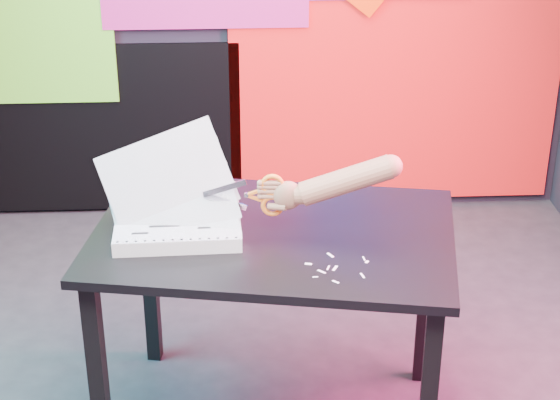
{
  "coord_description": "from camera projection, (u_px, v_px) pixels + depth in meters",
  "views": [
    {
      "loc": [
        -0.12,
        -2.79,
        2.13
      ],
      "look_at": [
        0.01,
        -0.21,
        0.87
      ],
      "focal_mm": 60.0,
      "sensor_mm": 36.0,
      "label": 1
    }
  ],
  "objects": [
    {
      "name": "paper_clippings",
      "position": [
        335.0,
        267.0,
        2.74
      ],
      "size": [
        0.19,
        0.18,
        0.0
      ],
      "color": "silver",
      "rests_on": "work_table"
    },
    {
      "name": "hand_forearm",
      "position": [
        336.0,
        183.0,
        2.86
      ],
      "size": [
        0.43,
        0.1,
        0.19
      ],
      "rotation": [
        0.0,
        0.0,
        -0.08
      ],
      "color": "brown",
      "rests_on": "work_table"
    },
    {
      "name": "scissors",
      "position": [
        267.0,
        195.0,
        2.88
      ],
      "size": [
        0.25,
        0.03,
        0.14
      ],
      "rotation": [
        0.0,
        0.0,
        -0.08
      ],
      "color": "silver",
      "rests_on": "printout_stack"
    },
    {
      "name": "room",
      "position": [
        274.0,
        29.0,
        2.85
      ],
      "size": [
        3.01,
        3.01,
        2.71
      ],
      "color": "#262628",
      "rests_on": "ground"
    },
    {
      "name": "backdrop",
      "position": [
        273.0,
        25.0,
        4.34
      ],
      "size": [
        2.88,
        0.05,
        2.08
      ],
      "color": "red",
      "rests_on": "ground"
    },
    {
      "name": "work_table",
      "position": [
        273.0,
        258.0,
        2.99
      ],
      "size": [
        1.25,
        0.94,
        0.75
      ],
      "rotation": [
        0.0,
        0.0,
        -0.18
      ],
      "color": "black",
      "rests_on": "ground"
    },
    {
      "name": "printout_stack",
      "position": [
        178.0,
        223.0,
        2.92
      ],
      "size": [
        0.46,
        0.3,
        0.37
      ],
      "rotation": [
        0.0,
        0.0,
        0.03
      ],
      "color": "white",
      "rests_on": "work_table"
    }
  ]
}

